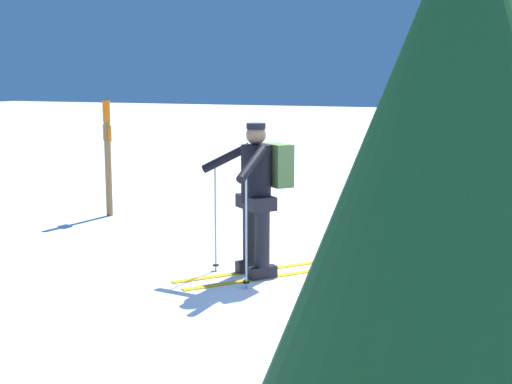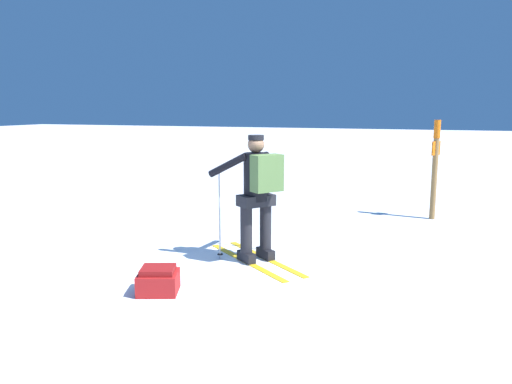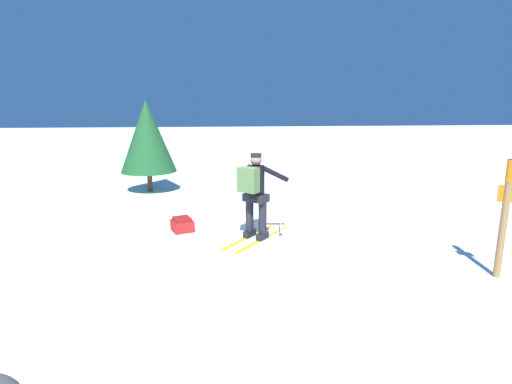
{
  "view_description": "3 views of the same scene",
  "coord_description": "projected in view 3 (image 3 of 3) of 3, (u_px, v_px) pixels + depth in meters",
  "views": [
    {
      "loc": [
        7.06,
        2.27,
        2.08
      ],
      "look_at": [
        0.37,
        -0.6,
        0.89
      ],
      "focal_mm": 50.0,
      "sensor_mm": 36.0,
      "label": 1
    },
    {
      "loc": [
        -1.71,
        5.21,
        1.95
      ],
      "look_at": [
        0.37,
        -0.6,
        0.89
      ],
      "focal_mm": 35.0,
      "sensor_mm": 36.0,
      "label": 2
    },
    {
      "loc": [
        -6.76,
        0.2,
        2.46
      ],
      "look_at": [
        0.37,
        -0.6,
        0.89
      ],
      "focal_mm": 28.0,
      "sensor_mm": 36.0,
      "label": 3
    }
  ],
  "objects": [
    {
      "name": "dropped_backpack",
      "position": [
        182.0,
        225.0,
        7.93
      ],
      "size": [
        0.52,
        0.5,
        0.28
      ],
      "color": "maroon",
      "rests_on": "ground_plane"
    },
    {
      "name": "skier",
      "position": [
        255.0,
        191.0,
        7.31
      ],
      "size": [
        1.62,
        1.42,
        1.61
      ],
      "color": "gold",
      "rests_on": "ground_plane"
    },
    {
      "name": "ground_plane",
      "position": [
        225.0,
        246.0,
        7.11
      ],
      "size": [
        80.0,
        80.0,
        0.0
      ],
      "primitive_type": "plane",
      "color": "white"
    },
    {
      "name": "pine_tree",
      "position": [
        147.0,
        136.0,
        11.32
      ],
      "size": [
        1.57,
        1.57,
        2.62
      ],
      "color": "#4C331E",
      "rests_on": "ground_plane"
    },
    {
      "name": "trail_marker",
      "position": [
        505.0,
        210.0,
        5.63
      ],
      "size": [
        0.14,
        0.22,
        1.73
      ],
      "color": "olive",
      "rests_on": "ground_plane"
    }
  ]
}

